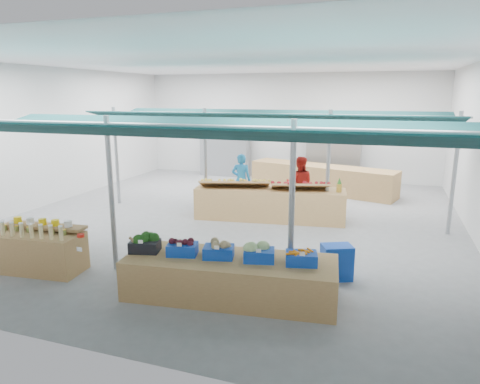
# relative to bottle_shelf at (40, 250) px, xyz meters

# --- Properties ---
(floor) EXTENTS (13.00, 13.00, 0.00)m
(floor) POSITION_rel_bottle_shelf_xyz_m (2.35, 4.53, -0.42)
(floor) COLOR slate
(floor) RESTS_ON ground
(hall) EXTENTS (13.00, 13.00, 13.00)m
(hall) POSITION_rel_bottle_shelf_xyz_m (2.35, 5.96, 2.23)
(hall) COLOR silver
(hall) RESTS_ON ground
(pole_grid) EXTENTS (10.00, 4.60, 3.00)m
(pole_grid) POSITION_rel_bottle_shelf_xyz_m (3.10, 2.78, 1.39)
(pole_grid) COLOR gray
(pole_grid) RESTS_ON floor
(awnings) EXTENTS (9.50, 7.08, 0.30)m
(awnings) POSITION_rel_bottle_shelf_xyz_m (3.10, 2.78, 2.36)
(awnings) COLOR #0A292C
(awnings) RESTS_ON pole_grid
(back_shelving_left) EXTENTS (2.00, 0.50, 2.00)m
(back_shelving_left) POSITION_rel_bottle_shelf_xyz_m (-0.15, 10.53, 0.58)
(back_shelving_left) COLOR #B23F33
(back_shelving_left) RESTS_ON floor
(back_shelving_right) EXTENTS (2.00, 0.50, 2.00)m
(back_shelving_right) POSITION_rel_bottle_shelf_xyz_m (4.35, 10.53, 0.58)
(back_shelving_right) COLOR #B23F33
(back_shelving_right) RESTS_ON floor
(bottle_shelf) EXTENTS (1.78, 1.21, 1.04)m
(bottle_shelf) POSITION_rel_bottle_shelf_xyz_m (0.00, 0.00, 0.00)
(bottle_shelf) COLOR #9A7043
(bottle_shelf) RESTS_ON floor
(veg_counter) EXTENTS (3.67, 1.60, 0.69)m
(veg_counter) POSITION_rel_bottle_shelf_xyz_m (3.91, 0.13, -0.07)
(veg_counter) COLOR #9A7043
(veg_counter) RESTS_ON floor
(fruit_counter) EXTENTS (4.15, 1.52, 0.87)m
(fruit_counter) POSITION_rel_bottle_shelf_xyz_m (3.33, 4.84, 0.02)
(fruit_counter) COLOR #9A7043
(fruit_counter) RESTS_ON floor
(far_counter) EXTENTS (5.28, 2.40, 0.93)m
(far_counter) POSITION_rel_bottle_shelf_xyz_m (4.17, 8.75, 0.05)
(far_counter) COLOR #9A7043
(far_counter) RESTS_ON floor
(crate_stack) EXTENTS (0.66, 0.58, 0.66)m
(crate_stack) POSITION_rel_bottle_shelf_xyz_m (5.53, 1.45, -0.09)
(crate_stack) COLOR #103DAD
(crate_stack) RESTS_ON floor
(vendor_left) EXTENTS (0.64, 0.47, 1.62)m
(vendor_left) POSITION_rel_bottle_shelf_xyz_m (2.13, 5.94, 0.39)
(vendor_left) COLOR #1C78B7
(vendor_left) RESTS_ON floor
(vendor_right) EXTENTS (0.87, 0.72, 1.62)m
(vendor_right) POSITION_rel_bottle_shelf_xyz_m (3.93, 5.94, 0.39)
(vendor_right) COLOR #A11913
(vendor_right) RESTS_ON floor
(crate_broccoli) EXTENTS (0.57, 0.46, 0.35)m
(crate_broccoli) POSITION_rel_bottle_shelf_xyz_m (2.39, -0.05, 0.43)
(crate_broccoli) COLOR black
(crate_broccoli) RESTS_ON veg_counter
(crate_beets) EXTENTS (0.57, 0.46, 0.29)m
(crate_beets) POSITION_rel_bottle_shelf_xyz_m (3.07, 0.03, 0.40)
(crate_beets) COLOR #103DAD
(crate_beets) RESTS_ON veg_counter
(crate_celeriac) EXTENTS (0.57, 0.46, 0.31)m
(crate_celeriac) POSITION_rel_bottle_shelf_xyz_m (3.71, 0.11, 0.42)
(crate_celeriac) COLOR #103DAD
(crate_celeriac) RESTS_ON veg_counter
(crate_cabbage) EXTENTS (0.57, 0.46, 0.35)m
(crate_cabbage) POSITION_rel_bottle_shelf_xyz_m (4.40, 0.19, 0.43)
(crate_cabbage) COLOR #103DAD
(crate_cabbage) RESTS_ON veg_counter
(crate_carrots) EXTENTS (0.57, 0.46, 0.29)m
(crate_carrots) POSITION_rel_bottle_shelf_xyz_m (5.08, 0.27, 0.38)
(crate_carrots) COLOR #103DAD
(crate_carrots) RESTS_ON veg_counter
(sparrow) EXTENTS (0.12, 0.09, 0.11)m
(sparrow) POSITION_rel_bottle_shelf_xyz_m (2.25, -0.19, 0.52)
(sparrow) COLOR brown
(sparrow) RESTS_ON crate_broccoli
(pole_ribbon) EXTENTS (0.12, 0.12, 0.28)m
(pole_ribbon) POSITION_rel_bottle_shelf_xyz_m (1.58, -0.69, 0.66)
(pole_ribbon) COLOR red
(pole_ribbon) RESTS_ON pole_grid
(apple_heap_yellow) EXTENTS (2.02, 1.20, 0.27)m
(apple_heap_yellow) POSITION_rel_bottle_shelf_xyz_m (2.39, 4.61, 0.62)
(apple_heap_yellow) COLOR #997247
(apple_heap_yellow) RESTS_ON fruit_counter
(apple_heap_red) EXTENTS (1.64, 1.09, 0.27)m
(apple_heap_red) POSITION_rel_bottle_shelf_xyz_m (4.16, 4.86, 0.62)
(apple_heap_red) COLOR #997247
(apple_heap_red) RESTS_ON fruit_counter
(pineapple) EXTENTS (0.14, 0.14, 0.39)m
(pineapple) POSITION_rel_bottle_shelf_xyz_m (5.16, 5.00, 0.63)
(pineapple) COLOR #8C6019
(pineapple) RESTS_ON fruit_counter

